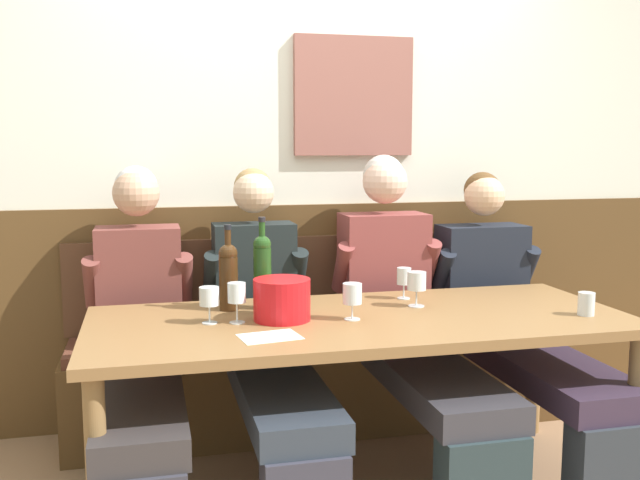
{
  "coord_description": "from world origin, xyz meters",
  "views": [
    {
      "loc": [
        -0.81,
        -2.51,
        1.4
      ],
      "look_at": [
        -0.09,
        0.45,
        0.99
      ],
      "focal_mm": 40.07,
      "sensor_mm": 36.0,
      "label": 1
    }
  ],
  "objects": [
    {
      "name": "room_wall_back",
      "position": [
        0.0,
        1.09,
        1.4
      ],
      "size": [
        6.8,
        0.12,
        2.8
      ],
      "color": "silver",
      "rests_on": "ground"
    },
    {
      "name": "wood_wainscot_panel",
      "position": [
        0.0,
        1.04,
        0.55
      ],
      "size": [
        6.8,
        0.03,
        1.1
      ],
      "primitive_type": "cube",
      "color": "#54391C",
      "rests_on": "ground"
    },
    {
      "name": "wall_bench",
      "position": [
        0.0,
        0.83,
        0.28
      ],
      "size": [
        2.43,
        0.42,
        0.94
      ],
      "color": "#54391C",
      "rests_on": "ground"
    },
    {
      "name": "dining_table",
      "position": [
        0.0,
        0.14,
        0.65
      ],
      "size": [
        2.13,
        0.88,
        0.73
      ],
      "color": "brown",
      "rests_on": "ground"
    },
    {
      "name": "person_center_left_seat",
      "position": [
        -0.86,
        0.47,
        0.64
      ],
      "size": [
        0.48,
        1.3,
        1.31
      ],
      "color": "#31313B",
      "rests_on": "ground"
    },
    {
      "name": "person_right_seat",
      "position": [
        -0.33,
        0.45,
        0.62
      ],
      "size": [
        0.49,
        1.29,
        1.29
      ],
      "color": "#32323F",
      "rests_on": "ground"
    },
    {
      "name": "person_center_right_seat",
      "position": [
        0.32,
        0.48,
        0.66
      ],
      "size": [
        0.52,
        1.3,
        1.35
      ],
      "color": "#243337",
      "rests_on": "ground"
    },
    {
      "name": "person_left_seat",
      "position": [
        0.85,
        0.45,
        0.61
      ],
      "size": [
        0.54,
        1.3,
        1.27
      ],
      "color": "#2A3038",
      "rests_on": "ground"
    },
    {
      "name": "ice_bucket",
      "position": [
        -0.32,
        0.16,
        0.81
      ],
      "size": [
        0.22,
        0.22,
        0.16
      ],
      "primitive_type": "cylinder",
      "color": "red",
      "rests_on": "dining_table"
    },
    {
      "name": "wine_bottle_green_tall",
      "position": [
        -0.5,
        0.38,
        0.87
      ],
      "size": [
        0.08,
        0.08,
        0.35
      ],
      "color": "#3B230F",
      "rests_on": "dining_table"
    },
    {
      "name": "wine_bottle_clear_water",
      "position": [
        -0.36,
        0.37,
        0.89
      ],
      "size": [
        0.07,
        0.07,
        0.38
      ],
      "color": "#1F4317",
      "rests_on": "dining_table"
    },
    {
      "name": "wine_glass_by_bottle",
      "position": [
        0.28,
        0.41,
        0.82
      ],
      "size": [
        0.06,
        0.06,
        0.14
      ],
      "color": "silver",
      "rests_on": "dining_table"
    },
    {
      "name": "wine_glass_center_front",
      "position": [
        -0.49,
        0.15,
        0.83
      ],
      "size": [
        0.07,
        0.07,
        0.16
      ],
      "color": "silver",
      "rests_on": "dining_table"
    },
    {
      "name": "wine_glass_mid_left",
      "position": [
        0.28,
        0.25,
        0.83
      ],
      "size": [
        0.08,
        0.08,
        0.15
      ],
      "color": "silver",
      "rests_on": "dining_table"
    },
    {
      "name": "wine_glass_left_end",
      "position": [
        -0.05,
        0.1,
        0.82
      ],
      "size": [
        0.07,
        0.07,
        0.14
      ],
      "color": "silver",
      "rests_on": "dining_table"
    },
    {
      "name": "wine_glass_center_rear",
      "position": [
        -0.59,
        0.17,
        0.82
      ],
      "size": [
        0.08,
        0.08,
        0.14
      ],
      "color": "silver",
      "rests_on": "dining_table"
    },
    {
      "name": "water_tumbler_center",
      "position": [
        0.88,
        -0.05,
        0.77
      ],
      "size": [
        0.07,
        0.07,
        0.09
      ],
      "primitive_type": "cylinder",
      "color": "silver",
      "rests_on": "dining_table"
    },
    {
      "name": "tasting_sheet_left_guest",
      "position": [
        -0.4,
        -0.08,
        0.73
      ],
      "size": [
        0.23,
        0.18,
        0.0
      ],
      "primitive_type": "cube",
      "rotation": [
        0.0,
        0.0,
        0.16
      ],
      "color": "white",
      "rests_on": "dining_table"
    }
  ]
}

